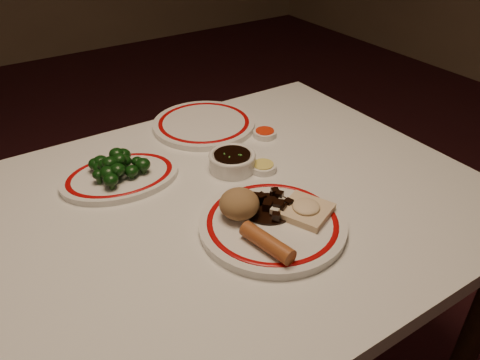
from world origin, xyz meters
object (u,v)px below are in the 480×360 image
(soy_bowl, at_px, (232,162))
(fried_wonton, at_px, (306,210))
(dining_table, at_px, (215,235))
(broccoli_pile, at_px, (116,166))
(rice_mound, at_px, (239,204))
(stirfry_heap, at_px, (270,205))
(main_plate, at_px, (272,224))
(spring_roll, at_px, (267,243))
(broccoli_plate, at_px, (120,176))

(soy_bowl, bearing_deg, fried_wonton, -85.70)
(dining_table, distance_m, broccoli_pile, 0.28)
(rice_mound, xyz_separation_m, stirfry_heap, (0.07, -0.02, -0.02))
(broccoli_pile, bearing_deg, rice_mound, -62.00)
(main_plate, xyz_separation_m, rice_mound, (-0.05, 0.05, 0.04))
(main_plate, distance_m, rice_mound, 0.08)
(spring_roll, xyz_separation_m, broccoli_pile, (-0.14, 0.40, 0.01))
(rice_mound, relative_size, stirfry_heap, 0.75)
(spring_roll, height_order, soy_bowl, spring_roll)
(dining_table, relative_size, rice_mound, 14.62)
(soy_bowl, bearing_deg, rice_mound, -118.34)
(rice_mound, height_order, fried_wonton, rice_mound)
(rice_mound, relative_size, soy_bowl, 0.74)
(main_plate, relative_size, broccoli_plate, 1.17)
(spring_roll, distance_m, broccoli_pile, 0.43)
(broccoli_plate, relative_size, soy_bowl, 2.69)
(fried_wonton, bearing_deg, broccoli_plate, 126.62)
(stirfry_heap, bearing_deg, dining_table, 127.07)
(rice_mound, relative_size, broccoli_pile, 0.62)
(dining_table, distance_m, soy_bowl, 0.18)
(fried_wonton, xyz_separation_m, broccoli_pile, (-0.27, 0.36, 0.01))
(fried_wonton, xyz_separation_m, broccoli_plate, (-0.26, 0.36, -0.02))
(main_plate, height_order, soy_bowl, soy_bowl)
(dining_table, bearing_deg, spring_roll, -90.67)
(main_plate, bearing_deg, broccoli_pile, 120.44)
(dining_table, bearing_deg, stirfry_heap, -52.93)
(dining_table, xyz_separation_m, main_plate, (0.06, -0.14, 0.10))
(stirfry_heap, distance_m, soy_bowl, 0.20)
(fried_wonton, bearing_deg, rice_mound, 149.29)
(dining_table, bearing_deg, broccoli_plate, 124.33)
(dining_table, xyz_separation_m, fried_wonton, (0.13, -0.15, 0.12))
(stirfry_heap, height_order, broccoli_pile, broccoli_pile)
(stirfry_heap, height_order, broccoli_plate, stirfry_heap)
(stirfry_heap, relative_size, broccoli_plate, 0.36)
(stirfry_heap, relative_size, soy_bowl, 0.98)
(spring_roll, height_order, broccoli_plate, spring_roll)
(stirfry_heap, bearing_deg, broccoli_plate, 125.27)
(rice_mound, distance_m, soy_bowl, 0.21)
(dining_table, height_order, rice_mound, rice_mound)
(main_plate, height_order, rice_mound, rice_mound)
(main_plate, height_order, stirfry_heap, stirfry_heap)
(spring_roll, bearing_deg, main_plate, 35.88)
(main_plate, relative_size, rice_mound, 4.28)
(main_plate, distance_m, broccoli_plate, 0.39)
(spring_roll, bearing_deg, stirfry_heap, 40.51)
(stirfry_heap, bearing_deg, main_plate, -119.16)
(main_plate, height_order, broccoli_plate, main_plate)
(dining_table, distance_m, spring_roll, 0.24)
(fried_wonton, bearing_deg, main_plate, 165.69)
(rice_mound, bearing_deg, spring_roll, -96.15)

